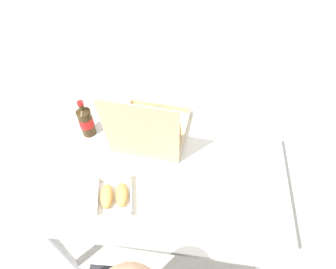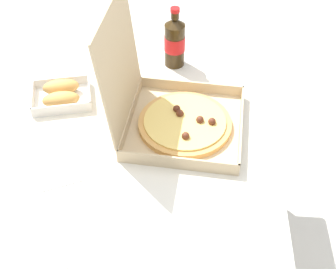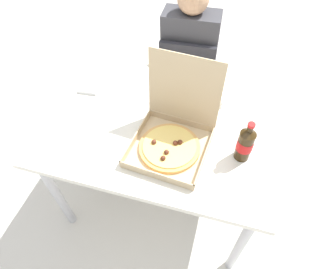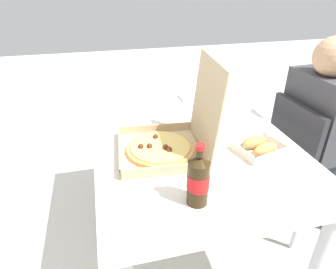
# 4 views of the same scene
# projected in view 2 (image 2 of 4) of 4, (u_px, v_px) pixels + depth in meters

# --- Properties ---
(ground_plane) EXTENTS (10.00, 10.00, 0.00)m
(ground_plane) POSITION_uv_depth(u_px,v_px,m) (140.00, 264.00, 1.83)
(ground_plane) COLOR beige
(dining_table) EXTENTS (1.18, 0.89, 0.72)m
(dining_table) POSITION_uv_depth(u_px,v_px,m) (130.00, 162.00, 1.38)
(dining_table) COLOR silver
(dining_table) RESTS_ON ground_plane
(pizza_box_open) EXTENTS (0.38, 0.41, 0.39)m
(pizza_box_open) POSITION_uv_depth(u_px,v_px,m) (173.00, 113.00, 1.34)
(pizza_box_open) COLOR tan
(pizza_box_open) RESTS_ON dining_table
(bread_side_box) EXTENTS (0.19, 0.22, 0.06)m
(bread_side_box) POSITION_uv_depth(u_px,v_px,m) (61.00, 94.00, 1.45)
(bread_side_box) COLOR white
(bread_side_box) RESTS_ON dining_table
(cola_bottle) EXTENTS (0.07, 0.07, 0.22)m
(cola_bottle) POSITION_uv_depth(u_px,v_px,m) (175.00, 42.00, 1.55)
(cola_bottle) COLOR #33230F
(cola_bottle) RESTS_ON dining_table
(paper_menu) EXTENTS (0.25, 0.22, 0.00)m
(paper_menu) POSITION_uv_depth(u_px,v_px,m) (53.00, 160.00, 1.28)
(paper_menu) COLOR white
(paper_menu) RESTS_ON dining_table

